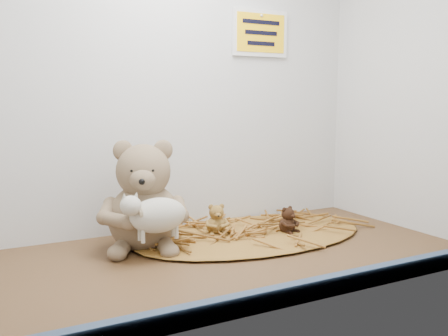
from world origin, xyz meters
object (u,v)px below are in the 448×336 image
main_teddy (144,195)px  mini_teddy_tan (216,218)px  mini_teddy_brown (287,218)px  toy_lamb (158,215)px

main_teddy → mini_teddy_tan: bearing=21.7°
mini_teddy_tan → mini_teddy_brown: 18.77cm
main_teddy → toy_lamb: 9.92cm
toy_lamb → mini_teddy_tan: 22.40cm
mini_teddy_brown → toy_lamb: bearing=164.8°
main_teddy → mini_teddy_tan: (19.63, 0.23, -7.94)cm
toy_lamb → mini_teddy_tan: (19.63, 9.65, -4.84)cm
toy_lamb → mini_teddy_brown: size_ratio=2.48×
mini_teddy_brown → main_teddy: bearing=150.3°
main_teddy → toy_lamb: (-0.00, -9.42, -3.10)cm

